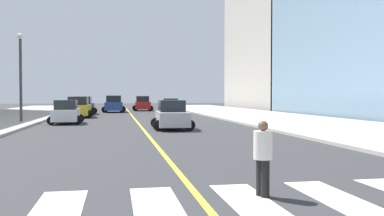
{
  "coord_description": "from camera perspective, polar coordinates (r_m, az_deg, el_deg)",
  "views": [
    {
      "loc": [
        -1.65,
        -3.25,
        2.07
      ],
      "look_at": [
        4.21,
        28.68,
        1.1
      ],
      "focal_mm": 39.02,
      "sensor_mm": 36.0,
      "label": 1
    }
  ],
  "objects": [
    {
      "name": "car_yellow_second",
      "position": [
        40.67,
        -15.23,
        0.04
      ],
      "size": [
        2.81,
        4.44,
        1.97
      ],
      "rotation": [
        0.0,
        0.0,
        -0.02
      ],
      "color": "gold",
      "rests_on": "ground"
    },
    {
      "name": "street_lamp",
      "position": [
        33.51,
        -22.39,
        4.99
      ],
      "size": [
        0.44,
        0.44,
        6.53
      ],
      "color": "#38383D",
      "rests_on": "sidewalk_kerb_west"
    },
    {
      "name": "car_silver_nearest",
      "position": [
        25.65,
        -2.77,
        -1.05
      ],
      "size": [
        2.56,
        4.03,
        1.78
      ],
      "rotation": [
        0.0,
        0.0,
        3.11
      ],
      "color": "#B7B7BC",
      "rests_on": "ground"
    },
    {
      "name": "crosswalk_paint",
      "position": [
        7.71,
        2.4,
        -13.8
      ],
      "size": [
        13.5,
        4.0,
        0.01
      ],
      "color": "silver",
      "rests_on": "ground"
    },
    {
      "name": "pedestrian_crossing",
      "position": [
        8.66,
        9.66,
        -6.35
      ],
      "size": [
        0.39,
        0.39,
        1.56
      ],
      "rotation": [
        0.0,
        0.0,
        5.0
      ],
      "color": "black",
      "rests_on": "ground"
    },
    {
      "name": "car_white_third",
      "position": [
        31.96,
        -16.81,
        -0.61
      ],
      "size": [
        2.46,
        3.91,
        1.74
      ],
      "rotation": [
        0.0,
        0.0,
        0.01
      ],
      "color": "silver",
      "rests_on": "ground"
    },
    {
      "name": "car_black_sixth",
      "position": [
        47.25,
        -14.64,
        0.27
      ],
      "size": [
        2.85,
        4.48,
        1.97
      ],
      "rotation": [
        0.0,
        0.0,
        -0.03
      ],
      "color": "black",
      "rests_on": "ground"
    },
    {
      "name": "car_blue_fifth",
      "position": [
        52.5,
        -10.62,
        0.48
      ],
      "size": [
        2.98,
        4.69,
        2.07
      ],
      "rotation": [
        0.0,
        0.0,
        -0.03
      ],
      "color": "#2D479E",
      "rests_on": "ground"
    },
    {
      "name": "lane_divider_paint",
      "position": [
        43.33,
        -8.21,
        -1.03
      ],
      "size": [
        0.16,
        80.0,
        0.01
      ],
      "primitive_type": "cube",
      "color": "yellow",
      "rests_on": "ground"
    },
    {
      "name": "car_red_seventh",
      "position": [
        57.39,
        -6.77,
        0.57
      ],
      "size": [
        2.89,
        4.54,
        2.0
      ],
      "rotation": [
        0.0,
        0.0,
        3.11
      ],
      "color": "red",
      "rests_on": "ground"
    },
    {
      "name": "car_gray_fourth",
      "position": [
        50.36,
        -2.91,
        0.27
      ],
      "size": [
        2.5,
        3.92,
        1.72
      ],
      "rotation": [
        0.0,
        0.0,
        3.18
      ],
      "color": "slate",
      "rests_on": "ground"
    },
    {
      "name": "sidewalk_kerb_east",
      "position": [
        27.13,
        20.35,
        -2.61
      ],
      "size": [
        10.0,
        120.0,
        0.15
      ],
      "primitive_type": "cube",
      "color": "#B2ADA3",
      "rests_on": "ground"
    },
    {
      "name": "parking_garage_concrete",
      "position": [
        70.26,
        14.23,
        8.79
      ],
      "size": [
        18.0,
        24.0,
        21.59
      ],
      "primitive_type": "cube",
      "color": "#B2ADA3",
      "rests_on": "ground"
    }
  ]
}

